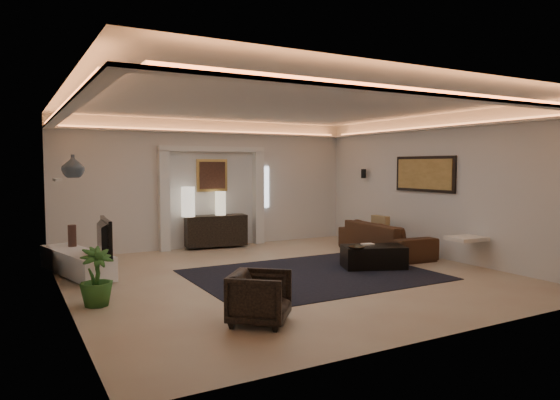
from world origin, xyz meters
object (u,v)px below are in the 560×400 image
coffee_table (374,257)px  armchair (260,298)px  sofa (385,238)px  console (216,230)px

coffee_table → armchair: (-3.26, -1.86, 0.11)m
coffee_table → armchair: bearing=-127.9°
armchair → coffee_table: bearing=-19.9°
sofa → armchair: 5.26m
armchair → console: bearing=24.1°
console → armchair: 5.59m
console → coffee_table: 3.89m
sofa → armchair: bearing=127.7°
console → coffee_table: size_ratio=1.25×
sofa → console: bearing=53.3°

